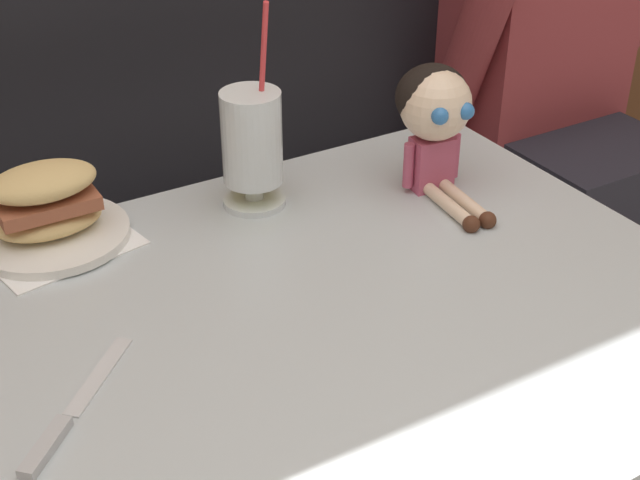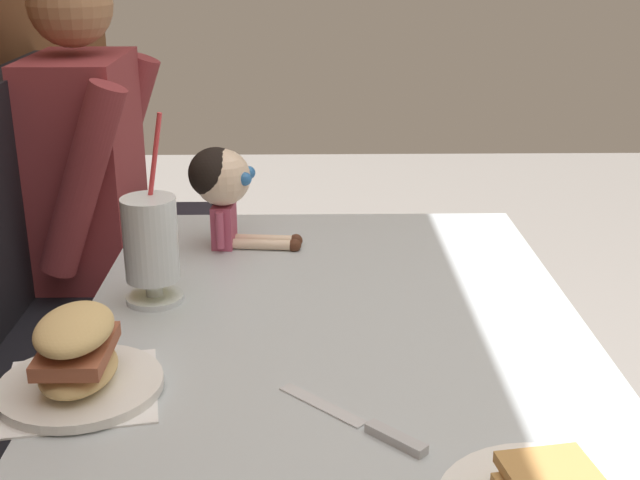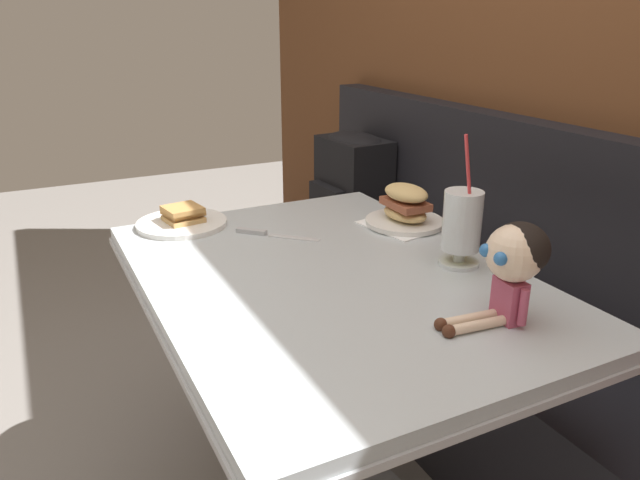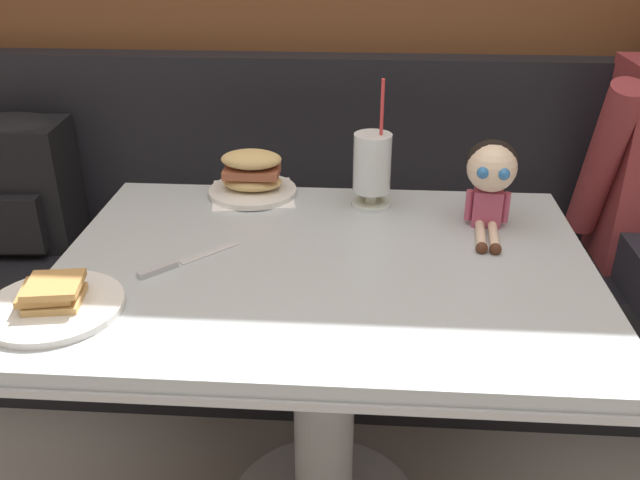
{
  "view_description": "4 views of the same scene",
  "coord_description": "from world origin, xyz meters",
  "px_view_note": "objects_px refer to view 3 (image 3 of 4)",
  "views": [
    {
      "loc": [
        -0.43,
        -0.62,
        1.41
      ],
      "look_at": [
        0.04,
        0.18,
        0.85
      ],
      "focal_mm": 50.93,
      "sensor_mm": 36.0,
      "label": 1
    },
    {
      "loc": [
        -1.19,
        0.22,
        1.32
      ],
      "look_at": [
        0.13,
        0.2,
        0.83
      ],
      "focal_mm": 46.9,
      "sensor_mm": 36.0,
      "label": 2
    },
    {
      "loc": [
        1.12,
        -0.41,
        1.3
      ],
      "look_at": [
        0.0,
        0.15,
        0.83
      ],
      "focal_mm": 33.88,
      "sensor_mm": 36.0,
      "label": 3
    },
    {
      "loc": [
        0.07,
        -1.05,
        1.4
      ],
      "look_at": [
        -0.01,
        0.24,
        0.76
      ],
      "focal_mm": 38.16,
      "sensor_mm": 36.0,
      "label": 4
    }
  ],
  "objects_px": {
    "milkshake_glass": "(462,225)",
    "butter_knife": "(263,233)",
    "seated_doll": "(514,258)",
    "toast_plate": "(182,221)",
    "sandwich_plate": "(405,209)",
    "backpack": "(352,180)"
  },
  "relations": [
    {
      "from": "toast_plate",
      "to": "seated_doll",
      "type": "height_order",
      "value": "seated_doll"
    },
    {
      "from": "backpack",
      "to": "seated_doll",
      "type": "bearing_deg",
      "value": -17.04
    },
    {
      "from": "sandwich_plate",
      "to": "butter_knife",
      "type": "distance_m",
      "value": 0.4
    },
    {
      "from": "sandwich_plate",
      "to": "backpack",
      "type": "distance_m",
      "value": 0.8
    },
    {
      "from": "butter_knife",
      "to": "seated_doll",
      "type": "height_order",
      "value": "seated_doll"
    },
    {
      "from": "milkshake_glass",
      "to": "butter_knife",
      "type": "bearing_deg",
      "value": -139.94
    },
    {
      "from": "sandwich_plate",
      "to": "seated_doll",
      "type": "relative_size",
      "value": 1.04
    },
    {
      "from": "backpack",
      "to": "milkshake_glass",
      "type": "bearing_deg",
      "value": -16.38
    },
    {
      "from": "sandwich_plate",
      "to": "butter_knife",
      "type": "xyz_separation_m",
      "value": [
        -0.1,
        -0.39,
        -0.04
      ]
    },
    {
      "from": "toast_plate",
      "to": "backpack",
      "type": "xyz_separation_m",
      "value": [
        -0.48,
        0.82,
        -0.1
      ]
    },
    {
      "from": "sandwich_plate",
      "to": "butter_knife",
      "type": "height_order",
      "value": "sandwich_plate"
    },
    {
      "from": "butter_knife",
      "to": "seated_doll",
      "type": "bearing_deg",
      "value": 20.19
    },
    {
      "from": "sandwich_plate",
      "to": "backpack",
      "type": "xyz_separation_m",
      "value": [
        -0.75,
        0.26,
        -0.13
      ]
    },
    {
      "from": "milkshake_glass",
      "to": "sandwich_plate",
      "type": "xyz_separation_m",
      "value": [
        -0.3,
        0.05,
        -0.05
      ]
    },
    {
      "from": "toast_plate",
      "to": "sandwich_plate",
      "type": "height_order",
      "value": "sandwich_plate"
    },
    {
      "from": "milkshake_glass",
      "to": "butter_knife",
      "type": "distance_m",
      "value": 0.53
    },
    {
      "from": "toast_plate",
      "to": "milkshake_glass",
      "type": "height_order",
      "value": "milkshake_glass"
    },
    {
      "from": "toast_plate",
      "to": "seated_doll",
      "type": "bearing_deg",
      "value": 26.59
    },
    {
      "from": "butter_knife",
      "to": "backpack",
      "type": "height_order",
      "value": "backpack"
    },
    {
      "from": "sandwich_plate",
      "to": "seated_doll",
      "type": "distance_m",
      "value": 0.58
    },
    {
      "from": "butter_knife",
      "to": "backpack",
      "type": "relative_size",
      "value": 0.45
    },
    {
      "from": "sandwich_plate",
      "to": "butter_knife",
      "type": "bearing_deg",
      "value": -104.98
    }
  ]
}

